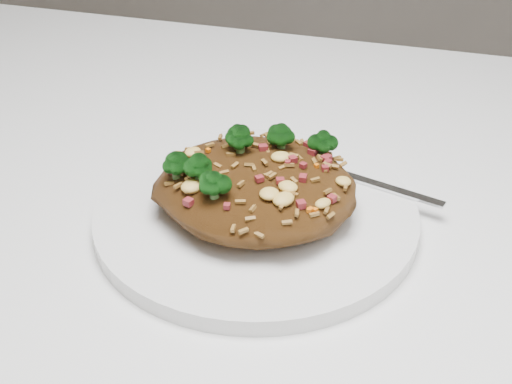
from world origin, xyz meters
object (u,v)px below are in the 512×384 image
Objects in this scene: fork at (361,180)px; fried_rice at (255,178)px; plate at (256,215)px; dining_table at (241,296)px.

fried_rice is at bearing -125.73° from fork.
fork reaches higher than plate.
fried_rice is at bearing 163.75° from plate.
dining_table is 7.46× the size of fried_rice.
fork is (0.09, 0.05, 0.11)m from dining_table.
plate is 0.04m from fried_rice.
plate is at bearing -21.13° from dining_table.
fork is at bearing 30.98° from dining_table.
dining_table is 4.60× the size of plate.
plate is 1.63× the size of fork.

